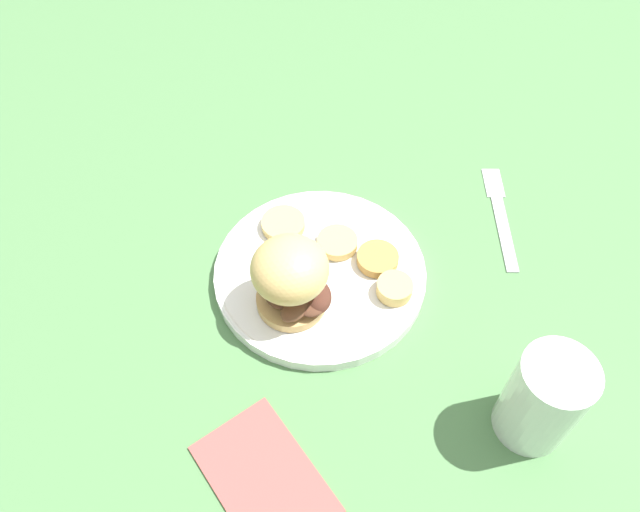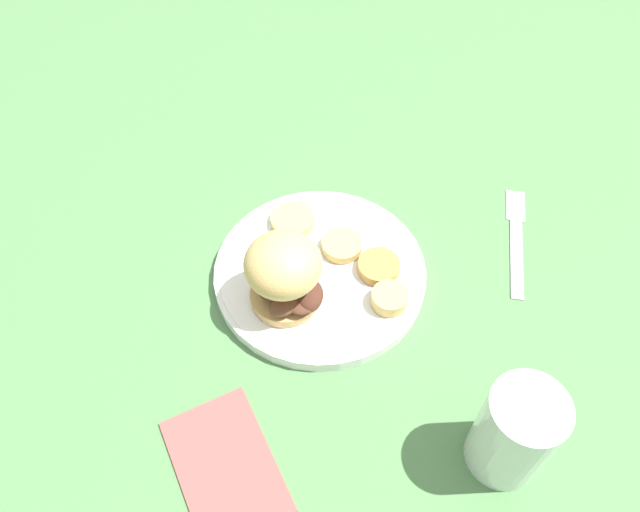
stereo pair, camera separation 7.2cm
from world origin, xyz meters
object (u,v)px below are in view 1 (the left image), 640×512
dinner_plate (320,272)px  fork (501,215)px  drinking_glass (543,399)px  sandwich (292,279)px

dinner_plate → fork: 0.26m
fork → drinking_glass: (0.01, 0.28, 0.06)m
fork → drinking_glass: size_ratio=1.48×
dinner_plate → sandwich: sandwich is taller
fork → drinking_glass: 0.29m
sandwich → fork: sandwich is taller
dinner_plate → drinking_glass: size_ratio=2.13×
dinner_plate → sandwich: bearing=61.3°
fork → drinking_glass: drinking_glass is taller
dinner_plate → sandwich: (0.03, 0.05, 0.06)m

